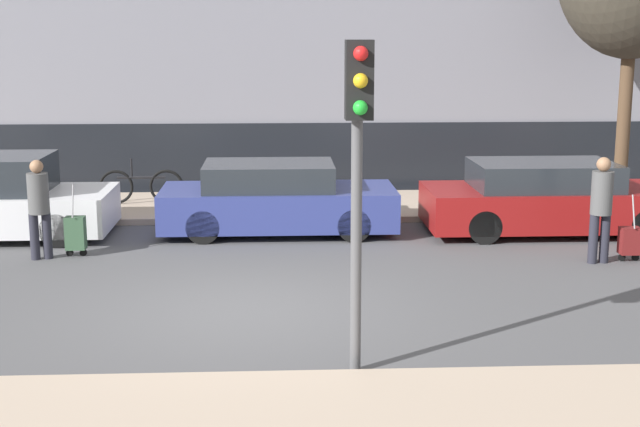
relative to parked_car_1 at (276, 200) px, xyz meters
name	(u,v)px	position (x,y,z in m)	size (l,w,h in m)	color
ground_plane	(247,310)	(-0.40, -4.73, -0.62)	(80.00, 80.00, 0.00)	#4C4C4F
sidewalk_far	(257,206)	(-0.40, 2.27, -0.56)	(28.00, 3.00, 0.12)	tan
parked_car_1	(276,200)	(0.00, 0.00, 0.00)	(4.31, 1.81, 1.31)	navy
parked_car_2	(550,199)	(5.06, -0.23, 0.01)	(4.67, 1.88, 1.33)	maroon
pedestrian_left	(39,203)	(-3.86, -1.78, 0.31)	(0.34, 0.34, 1.64)	#23232D
trolley_left	(75,233)	(-3.33, -1.62, -0.23)	(0.34, 0.29, 1.21)	#335138
pedestrian_right	(601,203)	(5.19, -2.48, 0.36)	(0.35, 0.34, 1.72)	#23232D
trolley_right	(630,241)	(5.73, -2.40, -0.29)	(0.34, 0.29, 1.10)	maroon
traffic_light	(358,140)	(0.85, -7.09, 1.94)	(0.28, 0.47, 3.58)	#515154
parked_bicycle	(141,186)	(-2.83, 2.40, -0.13)	(1.77, 0.06, 0.96)	black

